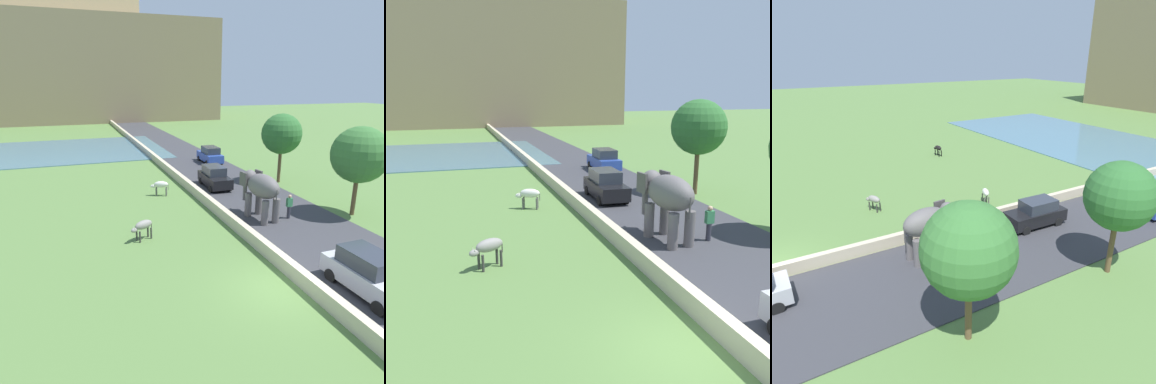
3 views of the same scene
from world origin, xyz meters
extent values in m
plane|color=#567A3D|center=(0.00, 0.00, 0.00)|extent=(220.00, 220.00, 0.00)
cube|color=#38383D|center=(5.00, 20.00, 0.03)|extent=(7.00, 120.00, 0.06)
cube|color=beige|center=(1.20, 18.00, 0.36)|extent=(0.40, 110.00, 0.72)
cube|color=slate|center=(-14.00, 36.68, 0.04)|extent=(36.00, 18.00, 0.08)
ellipsoid|color=#605B5B|center=(3.42, 7.37, 2.24)|extent=(1.75, 2.86, 1.50)
cylinder|color=#605B5B|center=(2.89, 8.18, 0.80)|extent=(0.44, 0.44, 1.60)
cylinder|color=#605B5B|center=(3.72, 8.30, 0.80)|extent=(0.44, 0.44, 1.60)
cylinder|color=#605B5B|center=(3.13, 6.44, 0.80)|extent=(0.44, 0.44, 1.60)
cylinder|color=#605B5B|center=(3.96, 6.56, 0.80)|extent=(0.44, 0.44, 1.60)
ellipsoid|color=#605B5B|center=(3.24, 8.77, 2.42)|extent=(1.11, 1.02, 1.10)
cube|color=#484444|center=(2.66, 8.56, 2.46)|extent=(0.21, 0.71, 0.90)
cube|color=#484444|center=(3.85, 8.72, 2.46)|extent=(0.21, 0.71, 0.90)
cylinder|color=#605B5B|center=(3.17, 9.24, 1.54)|extent=(0.28, 0.28, 1.50)
cone|color=silver|center=(2.96, 9.15, 1.99)|extent=(0.19, 0.57, 0.17)
cone|color=silver|center=(3.40, 9.21, 1.99)|extent=(0.19, 0.57, 0.17)
cylinder|color=#484444|center=(3.60, 6.06, 1.89)|extent=(0.08, 0.08, 0.90)
cylinder|color=#33333D|center=(5.15, 6.93, 0.42)|extent=(0.22, 0.22, 0.85)
cube|color=#388451|center=(5.15, 6.93, 1.13)|extent=(0.36, 0.22, 0.56)
sphere|color=tan|center=(5.15, 6.93, 1.52)|extent=(0.22, 0.22, 0.22)
cylinder|color=black|center=(5.73, 22.76, 0.30)|extent=(0.20, 0.60, 0.60)
cylinder|color=black|center=(4.20, -0.17, 0.30)|extent=(0.20, 0.60, 0.60)
cylinder|color=black|center=(2.58, -0.21, 0.30)|extent=(0.20, 0.60, 0.60)
cube|color=black|center=(3.42, 15.11, 0.70)|extent=(1.85, 4.06, 0.80)
cube|color=#2D333D|center=(3.43, 15.31, 1.45)|extent=(1.53, 2.25, 0.70)
cylinder|color=black|center=(4.18, 13.78, 0.30)|extent=(0.20, 0.61, 0.60)
cylinder|color=black|center=(2.57, 13.84, 0.30)|extent=(0.20, 0.61, 0.60)
cylinder|color=black|center=(4.28, 16.37, 0.30)|extent=(0.20, 0.61, 0.60)
cylinder|color=black|center=(2.67, 16.44, 0.30)|extent=(0.20, 0.61, 0.60)
ellipsoid|color=black|center=(-15.03, 17.41, 0.90)|extent=(1.14, 0.54, 0.50)
cylinder|color=black|center=(-15.40, 17.22, 0.33)|extent=(0.10, 0.10, 0.65)
cylinder|color=black|center=(-15.43, 17.52, 0.33)|extent=(0.10, 0.10, 0.65)
cylinder|color=black|center=(-14.63, 17.29, 0.33)|extent=(0.10, 0.10, 0.65)
cylinder|color=black|center=(-14.66, 17.60, 0.33)|extent=(0.10, 0.10, 0.65)
ellipsoid|color=black|center=(-15.66, 17.35, 0.75)|extent=(0.42, 0.28, 0.26)
cone|color=beige|center=(-15.65, 17.26, 0.92)|extent=(0.04, 0.04, 0.12)
cone|color=beige|center=(-15.67, 17.43, 0.92)|extent=(0.04, 0.04, 0.12)
cylinder|color=black|center=(-14.50, 17.46, 0.70)|extent=(0.04, 0.04, 0.45)
ellipsoid|color=gray|center=(-4.27, 6.84, 0.90)|extent=(1.18, 0.86, 0.50)
cylinder|color=#373533|center=(-4.56, 6.54, 0.33)|extent=(0.10, 0.10, 0.65)
cylinder|color=#373533|center=(-4.69, 6.82, 0.33)|extent=(0.10, 0.10, 0.65)
cylinder|color=#373533|center=(-3.86, 6.86, 0.33)|extent=(0.10, 0.10, 0.65)
cylinder|color=#373533|center=(-3.99, 7.14, 0.33)|extent=(0.10, 0.10, 0.65)
ellipsoid|color=gray|center=(-4.85, 6.58, 0.75)|extent=(0.46, 0.39, 0.26)
cone|color=beige|center=(-4.81, 6.49, 0.92)|extent=(0.04, 0.04, 0.12)
cone|color=beige|center=(-4.89, 6.66, 0.92)|extent=(0.04, 0.04, 0.12)
cylinder|color=#373533|center=(-3.78, 7.07, 0.70)|extent=(0.04, 0.04, 0.45)
ellipsoid|color=silver|center=(-1.32, 14.42, 0.90)|extent=(1.18, 0.80, 0.50)
cylinder|color=#595753|center=(-1.73, 14.42, 0.33)|extent=(0.10, 0.10, 0.65)
cylinder|color=#595753|center=(-1.62, 14.70, 0.33)|extent=(0.10, 0.10, 0.65)
cylinder|color=#595753|center=(-1.01, 14.14, 0.33)|extent=(0.10, 0.10, 0.65)
cylinder|color=#595753|center=(-0.90, 14.43, 0.33)|extent=(0.10, 0.10, 0.65)
ellipsoid|color=silver|center=(-1.91, 14.65, 0.75)|extent=(0.46, 0.37, 0.26)
cone|color=beige|center=(-1.94, 14.56, 0.92)|extent=(0.04, 0.04, 0.12)
cone|color=beige|center=(-1.88, 14.73, 0.92)|extent=(0.04, 0.04, 0.12)
cylinder|color=#595753|center=(-0.81, 14.23, 0.70)|extent=(0.04, 0.04, 0.45)
cylinder|color=brown|center=(9.37, 14.85, 1.52)|extent=(0.28, 0.28, 3.04)
sphere|color=#2D662D|center=(9.37, 14.85, 4.23)|extent=(3.41, 3.41, 3.41)
cylinder|color=brown|center=(9.61, 6.23, 1.39)|extent=(0.28, 0.28, 2.77)
sphere|color=#387033|center=(9.61, 6.23, 4.03)|extent=(3.61, 3.61, 3.61)
camera|label=1|loc=(-7.81, -11.51, 8.48)|focal=33.74mm
camera|label=2|loc=(-5.50, -8.51, 6.55)|focal=40.35mm
camera|label=3|loc=(19.02, 0.43, 10.59)|focal=33.17mm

